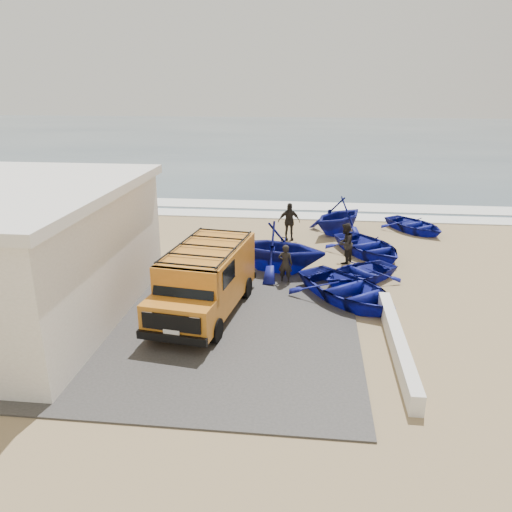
{
  "coord_description": "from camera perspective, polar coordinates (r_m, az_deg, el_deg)",
  "views": [
    {
      "loc": [
        2.41,
        -15.91,
        7.24
      ],
      "look_at": [
        0.48,
        1.37,
        1.2
      ],
      "focal_mm": 35.0,
      "sensor_mm": 36.0,
      "label": 1
    }
  ],
  "objects": [
    {
      "name": "slab",
      "position": [
        16.28,
        -10.13,
        -7.48
      ],
      "size": [
        12.0,
        10.0,
        0.05
      ],
      "primitive_type": "cube",
      "color": "#3F3C3A",
      "rests_on": "ground"
    },
    {
      "name": "surf_line",
      "position": [
        28.92,
        1.4,
        4.72
      ],
      "size": [
        180.0,
        1.6,
        0.06
      ],
      "primitive_type": "cube",
      "color": "white",
      "rests_on": "ground"
    },
    {
      "name": "boat_mid_left",
      "position": [
        19.97,
        2.5,
        1.01
      ],
      "size": [
        4.68,
        4.31,
        2.06
      ],
      "primitive_type": "imported",
      "rotation": [
        0.0,
        0.0,
        1.29
      ],
      "color": "navy",
      "rests_on": "ground"
    },
    {
      "name": "parapet",
      "position": [
        14.89,
        15.83,
        -9.52
      ],
      "size": [
        0.35,
        6.0,
        0.55
      ],
      "primitive_type": "cube",
      "color": "silver",
      "rests_on": "ground"
    },
    {
      "name": "surf_wash",
      "position": [
        31.35,
        1.8,
        5.83
      ],
      "size": [
        180.0,
        2.2,
        0.04
      ],
      "primitive_type": "cube",
      "color": "white",
      "rests_on": "ground"
    },
    {
      "name": "fisherman_middle",
      "position": [
        21.28,
        10.14,
        1.43
      ],
      "size": [
        0.97,
        1.05,
        1.74
      ],
      "primitive_type": "imported",
      "rotation": [
        0.0,
        0.0,
        -2.05
      ],
      "color": "black",
      "rests_on": "ground"
    },
    {
      "name": "fisherman_front",
      "position": [
        18.93,
        3.38,
        -0.89
      ],
      "size": [
        0.61,
        0.45,
        1.52
      ],
      "primitive_type": "imported",
      "rotation": [
        0.0,
        0.0,
        2.97
      ],
      "color": "black",
      "rests_on": "ground"
    },
    {
      "name": "boat_far_right",
      "position": [
        26.85,
        17.67,
        3.39
      ],
      "size": [
        4.02,
        4.24,
        0.71
      ],
      "primitive_type": "imported",
      "rotation": [
        0.0,
        0.0,
        0.63
      ],
      "color": "navy",
      "rests_on": "ground"
    },
    {
      "name": "boat_near_right",
      "position": [
        19.57,
        11.64,
        -1.89
      ],
      "size": [
        4.05,
        3.93,
        0.68
      ],
      "primitive_type": "imported",
      "rotation": [
        0.0,
        0.0,
        -0.88
      ],
      "color": "navy",
      "rests_on": "ground"
    },
    {
      "name": "boat_near_left",
      "position": [
        17.68,
        10.49,
        -3.78
      ],
      "size": [
        5.1,
        5.29,
        0.89
      ],
      "primitive_type": "imported",
      "rotation": [
        0.0,
        0.0,
        0.68
      ],
      "color": "navy",
      "rests_on": "ground"
    },
    {
      "name": "ground",
      "position": [
        17.64,
        -2.05,
        -5.08
      ],
      "size": [
        160.0,
        160.0,
        0.0
      ],
      "primitive_type": "plane",
      "color": "#9B825A"
    },
    {
      "name": "boat_mid_right",
      "position": [
        22.6,
        12.68,
        1.09
      ],
      "size": [
        4.46,
        4.85,
        0.82
      ],
      "primitive_type": "imported",
      "rotation": [
        0.0,
        0.0,
        0.54
      ],
      "color": "navy",
      "rests_on": "ground"
    },
    {
      "name": "ocean",
      "position": [
        72.31,
        4.56,
        13.36
      ],
      "size": [
        180.0,
        88.0,
        0.01
      ],
      "primitive_type": "cube",
      "color": "#385166",
      "rests_on": "ground"
    },
    {
      "name": "fisherman_back",
      "position": [
        24.17,
        3.78,
        3.95
      ],
      "size": [
        1.14,
        0.65,
        1.84
      ],
      "primitive_type": "imported",
      "rotation": [
        0.0,
        0.0,
        0.19
      ],
      "color": "black",
      "rests_on": "ground"
    },
    {
      "name": "boat_far_left",
      "position": [
        25.51,
        9.44,
        4.59
      ],
      "size": [
        4.58,
        4.67,
        1.87
      ],
      "primitive_type": "imported",
      "rotation": [
        0.0,
        0.0,
        -0.64
      ],
      "color": "navy",
      "rests_on": "ground"
    },
    {
      "name": "van",
      "position": [
        16.34,
        -5.8,
        -2.54
      ],
      "size": [
        2.8,
        5.55,
        2.28
      ],
      "rotation": [
        0.0,
        0.0,
        -0.14
      ],
      "color": "orange",
      "rests_on": "ground"
    }
  ]
}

